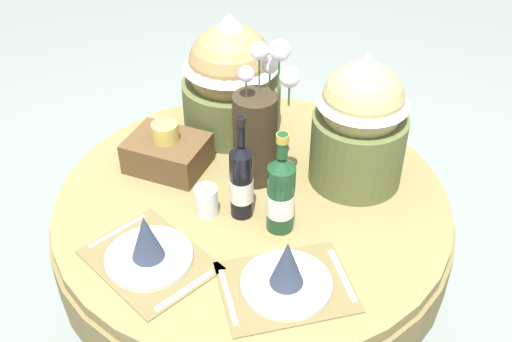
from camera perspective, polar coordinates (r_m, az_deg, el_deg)
dining_table at (r=2.03m, az=-0.33°, el=-5.31°), size 1.23×1.23×0.75m
place_setting_left at (r=1.73m, az=-9.79°, el=-6.94°), size 0.42×0.37×0.16m
place_setting_right at (r=1.64m, az=2.80°, el=-9.38°), size 0.43×0.41×0.16m
flower_vase at (r=1.91m, az=0.12°, el=3.90°), size 0.21×0.17×0.47m
wine_bottle_left at (r=1.80m, az=-1.40°, el=-0.79°), size 0.07×0.07×0.34m
wine_bottle_centre at (r=1.75m, az=2.27°, el=-2.03°), size 0.08×0.08×0.32m
tumbler_near_left at (r=1.86m, az=-4.52°, el=-2.72°), size 0.07×0.07×0.09m
gift_tub_back_left at (r=2.14m, az=-2.30°, el=8.98°), size 0.34×0.34×0.43m
gift_tub_back_right at (r=1.90m, az=9.51°, el=4.93°), size 0.29×0.29×0.44m
woven_basket_side_left at (r=2.04m, az=-8.05°, el=1.77°), size 0.25×0.19×0.16m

